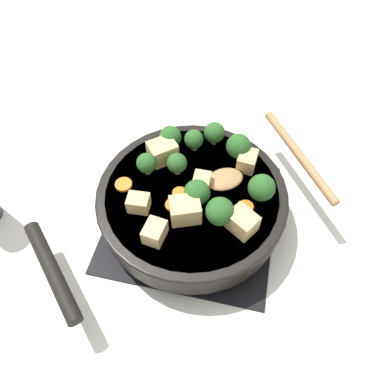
{
  "coord_description": "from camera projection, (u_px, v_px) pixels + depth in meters",
  "views": [
    {
      "loc": [
        -0.08,
        0.38,
        0.61
      ],
      "look_at": [
        0.0,
        0.0,
        0.08
      ],
      "focal_mm": 35.0,
      "sensor_mm": 36.0,
      "label": 1
    }
  ],
  "objects": [
    {
      "name": "tofu_cube_back_piece",
      "position": [
        247.0,
        161.0,
        0.67
      ],
      "size": [
        0.04,
        0.04,
        0.03
      ],
      "primitive_type": "cube",
      "rotation": [
        0.0,
        0.0,
        1.47
      ],
      "color": "#DBB770",
      "rests_on": "skillet_pan"
    },
    {
      "name": "wooden_spoon",
      "position": [
        268.0,
        165.0,
        0.68
      ],
      "size": [
        0.24,
        0.23,
        0.02
      ],
      "color": "#A87A4C",
      "rests_on": "skillet_pan"
    },
    {
      "name": "broccoli_floret_center_top",
      "position": [
        197.0,
        193.0,
        0.62
      ],
      "size": [
        0.04,
        0.04,
        0.05
      ],
      "color": "#709956",
      "rests_on": "skillet_pan"
    },
    {
      "name": "tofu_cube_mid_small",
      "position": [
        163.0,
        151.0,
        0.68
      ],
      "size": [
        0.06,
        0.06,
        0.04
      ],
      "primitive_type": "cube",
      "rotation": [
        0.0,
        0.0,
        0.7
      ],
      "color": "#DBB770",
      "rests_on": "skillet_pan"
    },
    {
      "name": "skillet_pan",
      "position": [
        191.0,
        201.0,
        0.67
      ],
      "size": [
        0.43,
        0.43,
        0.06
      ],
      "color": "black",
      "rests_on": "front_burner_grate"
    },
    {
      "name": "carrot_slice_edge_slice",
      "position": [
        246.0,
        207.0,
        0.63
      ],
      "size": [
        0.03,
        0.03,
        0.01
      ],
      "primitive_type": "cylinder",
      "color": "orange",
      "rests_on": "skillet_pan"
    },
    {
      "name": "broccoli_floret_east_rim",
      "position": [
        214.0,
        133.0,
        0.7
      ],
      "size": [
        0.04,
        0.04,
        0.05
      ],
      "color": "#709956",
      "rests_on": "skillet_pan"
    },
    {
      "name": "carrot_slice_under_broccoli",
      "position": [
        173.0,
        205.0,
        0.63
      ],
      "size": [
        0.03,
        0.03,
        0.01
      ],
      "primitive_type": "cylinder",
      "color": "orange",
      "rests_on": "skillet_pan"
    },
    {
      "name": "broccoli_floret_small_inner",
      "position": [
        177.0,
        163.0,
        0.66
      ],
      "size": [
        0.04,
        0.04,
        0.04
      ],
      "color": "#709956",
      "rests_on": "skillet_pan"
    },
    {
      "name": "broccoli_floret_west_rim",
      "position": [
        238.0,
        146.0,
        0.68
      ],
      "size": [
        0.05,
        0.05,
        0.05
      ],
      "color": "#709956",
      "rests_on": "skillet_pan"
    },
    {
      "name": "broccoli_floret_north_edge",
      "position": [
        147.0,
        163.0,
        0.66
      ],
      "size": [
        0.04,
        0.04,
        0.04
      ],
      "color": "#709956",
      "rests_on": "skillet_pan"
    },
    {
      "name": "tofu_cube_east_chunk",
      "position": [
        202.0,
        183.0,
        0.65
      ],
      "size": [
        0.03,
        0.04,
        0.03
      ],
      "primitive_type": "cube",
      "rotation": [
        0.0,
        0.0,
        1.58
      ],
      "color": "#DBB770",
      "rests_on": "skillet_pan"
    },
    {
      "name": "broccoli_floret_south_cluster",
      "position": [
        194.0,
        139.0,
        0.69
      ],
      "size": [
        0.04,
        0.04,
        0.04
      ],
      "color": "#709956",
      "rests_on": "skillet_pan"
    },
    {
      "name": "tofu_cube_center_large",
      "position": [
        186.0,
        210.0,
        0.61
      ],
      "size": [
        0.06,
        0.05,
        0.04
      ],
      "primitive_type": "cube",
      "rotation": [
        0.0,
        0.0,
        0.38
      ],
      "color": "#DBB770",
      "rests_on": "skillet_pan"
    },
    {
      "name": "broccoli_floret_near_spoon",
      "position": [
        220.0,
        211.0,
        0.59
      ],
      "size": [
        0.05,
        0.05,
        0.05
      ],
      "color": "#709956",
      "rests_on": "skillet_pan"
    },
    {
      "name": "broccoli_floret_mid_floret",
      "position": [
        170.0,
        137.0,
        0.69
      ],
      "size": [
        0.04,
        0.04,
        0.05
      ],
      "color": "#709956",
      "rests_on": "skillet_pan"
    },
    {
      "name": "front_burner_grate",
      "position": [
        192.0,
        214.0,
        0.71
      ],
      "size": [
        0.31,
        0.31,
        0.03
      ],
      "color": "black",
      "rests_on": "ground_plane"
    },
    {
      "name": "tofu_cube_west_chunk",
      "position": [
        242.0,
        222.0,
        0.6
      ],
      "size": [
        0.06,
        0.05,
        0.04
      ],
      "primitive_type": "cube",
      "rotation": [
        0.0,
        0.0,
        2.56
      ],
      "color": "#DBB770",
      "rests_on": "skillet_pan"
    },
    {
      "name": "carrot_slice_orange_thin",
      "position": [
        180.0,
        193.0,
        0.65
      ],
      "size": [
        0.03,
        0.03,
        0.01
      ],
      "primitive_type": "cylinder",
      "color": "orange",
      "rests_on": "skillet_pan"
    },
    {
      "name": "tofu_cube_near_handle",
      "position": [
        155.0,
        232.0,
        0.59
      ],
      "size": [
        0.04,
        0.04,
        0.03
      ],
      "primitive_type": "cube",
      "rotation": [
        0.0,
        0.0,
        1.43
      ],
      "color": "#DBB770",
      "rests_on": "skillet_pan"
    },
    {
      "name": "broccoli_floret_tall_stem",
      "position": [
        262.0,
        188.0,
        0.62
      ],
      "size": [
        0.05,
        0.05,
        0.05
      ],
      "color": "#709956",
      "rests_on": "skillet_pan"
    },
    {
      "name": "tofu_cube_front_piece",
      "position": [
        139.0,
        203.0,
        0.62
      ],
      "size": [
        0.04,
        0.03,
        0.03
      ],
      "primitive_type": "cube",
      "rotation": [
        0.0,
        0.0,
        3.2
      ],
      "color": "#DBB770",
      "rests_on": "skillet_pan"
    },
    {
      "name": "carrot_slice_near_center",
      "position": [
        124.0,
        185.0,
        0.66
      ],
      "size": [
        0.03,
        0.03,
        0.01
      ],
      "primitive_type": "cylinder",
      "color": "orange",
      "rests_on": "skillet_pan"
    },
    {
      "name": "ground_plane",
      "position": [
        192.0,
        217.0,
        0.72
      ],
      "size": [
        2.4,
        2.4,
        0.0
      ],
      "primitive_type": "plane",
      "color": "silver"
    }
  ]
}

